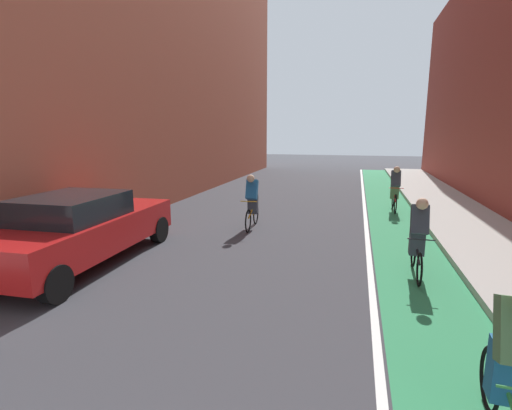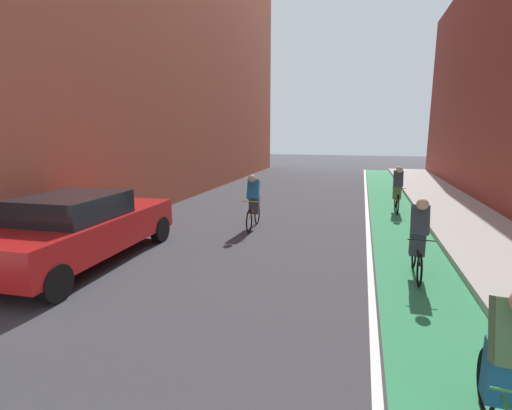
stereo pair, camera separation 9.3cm
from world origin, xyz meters
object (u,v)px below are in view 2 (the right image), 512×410
cyclist_far (398,189)px  parked_sedan_red (80,228)px  cyclist_lead (507,367)px  cyclist_trailing (254,200)px  cyclist_mid (419,235)px

cyclist_far → parked_sedan_red: bearing=-132.7°
parked_sedan_red → cyclist_lead: (7.04, -3.15, 0.02)m
cyclist_lead → cyclist_trailing: (-4.29, 7.09, 0.04)m
cyclist_trailing → cyclist_far: size_ratio=0.98×
cyclist_lead → cyclist_mid: 4.28m
cyclist_lead → cyclist_trailing: size_ratio=0.99×
cyclist_lead → parked_sedan_red: bearing=155.8°
cyclist_mid → cyclist_trailing: cyclist_trailing is taller
cyclist_mid → cyclist_trailing: 5.00m
parked_sedan_red → cyclist_lead: 7.71m
cyclist_mid → cyclist_trailing: (-4.14, 2.81, 0.00)m
cyclist_trailing → cyclist_far: (4.29, 3.69, -0.04)m
cyclist_lead → cyclist_trailing: bearing=121.2°
cyclist_lead → cyclist_mid: size_ratio=1.01×
cyclist_lead → cyclist_far: (-0.00, 10.78, 0.00)m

